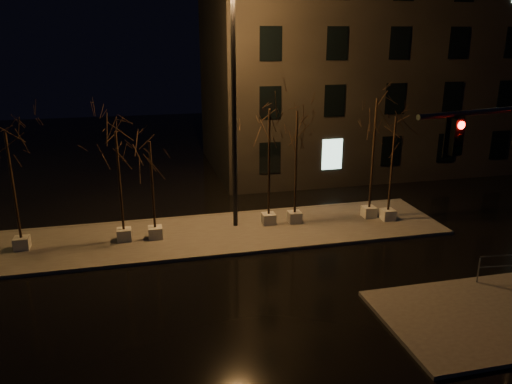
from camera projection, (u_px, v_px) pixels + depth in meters
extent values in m
plane|color=black|center=(249.00, 294.00, 18.71)|extent=(90.00, 90.00, 0.00)
cube|color=#4A4642|center=(222.00, 233.00, 24.25)|extent=(22.00, 5.00, 0.15)
cube|color=#4A4642|center=(484.00, 317.00, 17.10)|extent=(7.00, 5.00, 0.15)
cube|color=black|center=(382.00, 60.00, 36.21)|extent=(25.00, 12.00, 15.00)
cube|color=beige|center=(22.00, 243.00, 22.24)|extent=(0.65, 0.65, 0.55)
cylinder|color=black|center=(13.00, 186.00, 21.44)|extent=(0.11, 0.11, 4.73)
cube|color=beige|center=(124.00, 234.00, 23.18)|extent=(0.65, 0.65, 0.55)
cylinder|color=black|center=(120.00, 182.00, 22.41)|extent=(0.11, 0.11, 4.56)
cube|color=beige|center=(155.00, 232.00, 23.43)|extent=(0.65, 0.65, 0.55)
cylinder|color=black|center=(152.00, 185.00, 22.73)|extent=(0.11, 0.11, 4.08)
cube|color=beige|center=(269.00, 219.00, 25.16)|extent=(0.65, 0.65, 0.55)
cylinder|color=black|center=(269.00, 163.00, 24.28)|extent=(0.11, 0.11, 5.25)
cube|color=beige|center=(295.00, 217.00, 25.40)|extent=(0.65, 0.65, 0.55)
cylinder|color=black|center=(296.00, 163.00, 24.54)|extent=(0.11, 0.11, 5.12)
cube|color=beige|center=(369.00, 212.00, 26.14)|extent=(0.65, 0.65, 0.55)
cylinder|color=black|center=(373.00, 154.00, 25.20)|extent=(0.11, 0.11, 5.62)
cube|color=beige|center=(388.00, 215.00, 25.74)|extent=(0.65, 0.65, 0.55)
cylinder|color=black|center=(392.00, 165.00, 24.93)|extent=(0.11, 0.11, 4.78)
cylinder|color=#595D61|center=(482.00, 112.00, 12.89)|extent=(4.19, 0.99, 0.15)
cube|color=black|center=(456.00, 137.00, 12.74)|extent=(0.36, 0.29, 0.96)
cylinder|color=black|center=(234.00, 113.00, 23.35)|extent=(0.22, 0.22, 11.24)
cylinder|color=#595D61|center=(478.00, 270.00, 19.17)|extent=(0.06, 0.06, 1.01)
cylinder|color=#595D61|center=(510.00, 255.00, 19.16)|extent=(2.47, 0.29, 0.05)
cylinder|color=#595D61|center=(509.00, 266.00, 19.30)|extent=(2.47, 0.29, 0.05)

